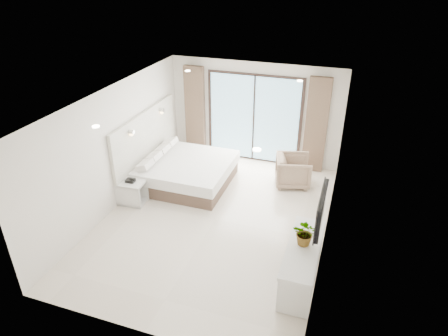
{
  "coord_description": "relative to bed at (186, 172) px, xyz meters",
  "views": [
    {
      "loc": [
        2.47,
        -6.64,
        5.04
      ],
      "look_at": [
        0.07,
        0.4,
        1.07
      ],
      "focal_mm": 32.0,
      "sensor_mm": 36.0,
      "label": 1
    }
  ],
  "objects": [
    {
      "name": "bed",
      "position": [
        0.0,
        0.0,
        0.0
      ],
      "size": [
        2.16,
        2.05,
        0.74
      ],
      "color": "brown",
      "rests_on": "ground"
    },
    {
      "name": "room_shell",
      "position": [
        1.03,
        -0.39,
        1.27
      ],
      "size": [
        4.62,
        6.22,
        2.72
      ],
      "color": "silver",
      "rests_on": "ground"
    },
    {
      "name": "armchair",
      "position": [
        2.53,
        0.79,
        0.1
      ],
      "size": [
        0.93,
        0.97,
        0.83
      ],
      "primitive_type": "imported",
      "rotation": [
        0.0,
        0.0,
        1.82
      ],
      "color": "#957D61",
      "rests_on": "ground"
    },
    {
      "name": "ground",
      "position": [
        1.23,
        -1.25,
        -0.32
      ],
      "size": [
        6.2,
        6.2,
        0.0
      ],
      "primitive_type": "plane",
      "color": "beige",
      "rests_on": "ground"
    },
    {
      "name": "phone",
      "position": [
        -0.8,
        -1.23,
        0.26
      ],
      "size": [
        0.21,
        0.16,
        0.07
      ],
      "primitive_type": "cube",
      "rotation": [
        0.0,
        0.0,
        0.04
      ],
      "color": "black",
      "rests_on": "nightstand"
    },
    {
      "name": "console_desk",
      "position": [
        3.27,
        -2.52,
        0.25
      ],
      "size": [
        0.54,
        1.72,
        0.77
      ],
      "color": "silver",
      "rests_on": "ground"
    },
    {
      "name": "nightstand",
      "position": [
        -0.79,
        -1.22,
        -0.04
      ],
      "size": [
        0.63,
        0.53,
        0.54
      ],
      "rotation": [
        0.0,
        0.0,
        0.07
      ],
      "color": "silver",
      "rests_on": "ground"
    },
    {
      "name": "plant",
      "position": [
        3.27,
        -2.45,
        0.63
      ],
      "size": [
        0.44,
        0.49,
        0.36
      ],
      "primitive_type": "imported",
      "rotation": [
        0.0,
        0.0,
        0.06
      ],
      "color": "#33662D",
      "rests_on": "console_desk"
    }
  ]
}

